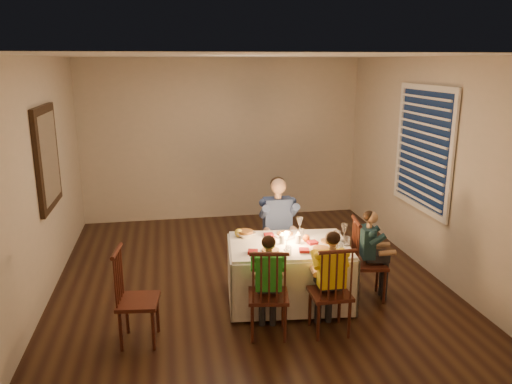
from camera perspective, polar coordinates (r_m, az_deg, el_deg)
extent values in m
plane|color=black|center=(6.14, -0.94, -9.75)|extent=(5.00, 5.00, 0.00)
cube|color=#B9AF9E|center=(5.81, -23.47, 1.13)|extent=(0.02, 5.00, 2.60)
cube|color=#B9AF9E|center=(6.47, 19.11, 2.84)|extent=(0.02, 5.00, 2.60)
cube|color=#B9AF9E|center=(8.16, -3.86, 5.95)|extent=(4.50, 0.02, 2.60)
plane|color=white|center=(5.58, -1.05, 15.31)|extent=(5.00, 5.00, 0.00)
cube|color=white|center=(5.34, 3.79, -6.12)|extent=(1.32, 1.00, 0.04)
cube|color=white|center=(5.87, 3.08, -7.40)|extent=(1.28, 0.14, 0.61)
cube|color=white|center=(5.05, 4.51, -11.28)|extent=(1.28, 0.14, 0.61)
cube|color=white|center=(5.58, 10.25, -8.85)|extent=(0.11, 0.93, 0.61)
cube|color=white|center=(5.40, -3.00, -9.43)|extent=(0.11, 0.93, 0.61)
cylinder|color=white|center=(5.56, 3.34, -4.93)|extent=(0.28, 0.28, 0.02)
cylinder|color=white|center=(5.08, 1.67, -6.83)|extent=(0.28, 0.28, 0.02)
cylinder|color=white|center=(5.16, 7.48, -6.61)|extent=(0.28, 0.28, 0.02)
cylinder|color=white|center=(5.38, 8.37, -5.73)|extent=(0.28, 0.28, 0.02)
cylinder|color=white|center=(5.30, 2.99, -5.44)|extent=(0.06, 0.06, 0.10)
cylinder|color=white|center=(5.33, 4.84, -5.38)|extent=(0.06, 0.06, 0.10)
sphere|color=gold|center=(5.51, -2.00, -4.67)|extent=(0.09, 0.09, 0.09)
sphere|color=orange|center=(5.39, 5.77, -5.28)|extent=(0.08, 0.08, 0.08)
imported|color=white|center=(5.52, -1.20, -4.85)|extent=(0.27, 0.27, 0.05)
cube|color=black|center=(6.05, -22.77, 3.64)|extent=(0.05, 0.95, 1.15)
cube|color=white|center=(6.04, -22.51, 3.66)|extent=(0.01, 0.78, 0.98)
cube|color=black|center=(6.51, 18.67, 4.74)|extent=(0.01, 1.20, 1.40)
cube|color=white|center=(6.50, 18.56, 4.74)|extent=(0.03, 1.34, 1.54)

